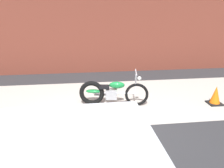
% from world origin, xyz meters
% --- Properties ---
extents(ground_plane, '(80.00, 80.00, 0.00)m').
position_xyz_m(ground_plane, '(0.00, 0.00, 0.00)').
color(ground_plane, '#2D2D30').
extents(sidewalk_slab, '(36.00, 3.50, 0.01)m').
position_xyz_m(sidewalk_slab, '(0.00, 1.75, 0.00)').
color(sidewalk_slab, '#B2ADA3').
rests_on(sidewalk_slab, ground).
extents(brick_building_wall, '(36.00, 0.50, 4.98)m').
position_xyz_m(brick_building_wall, '(0.00, 5.20, 2.49)').
color(brick_building_wall, brown).
rests_on(brick_building_wall, ground).
extents(motorcycle_green, '(1.99, 0.67, 1.03)m').
position_xyz_m(motorcycle_green, '(0.23, 1.33, 0.40)').
color(motorcycle_green, black).
rests_on(motorcycle_green, ground).
extents(traffic_cone, '(0.40, 0.40, 0.55)m').
position_xyz_m(traffic_cone, '(3.36, 1.01, 0.25)').
color(traffic_cone, orange).
rests_on(traffic_cone, ground).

